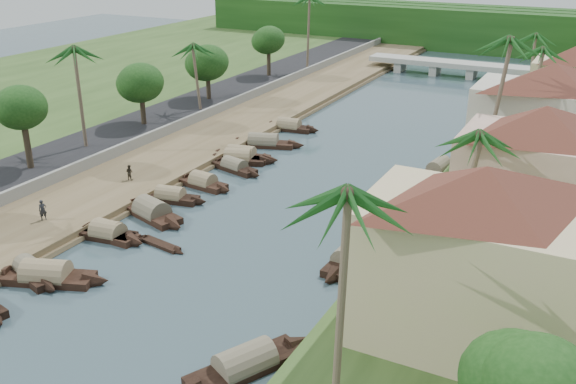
% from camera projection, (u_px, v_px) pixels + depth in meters
% --- Properties ---
extents(ground, '(220.00, 220.00, 0.00)m').
position_uv_depth(ground, '(205.00, 265.00, 46.04)').
color(ground, '#374C53').
rests_on(ground, ground).
extents(left_bank, '(10.00, 180.00, 0.80)m').
position_uv_depth(left_bank, '(186.00, 149.00, 69.12)').
color(left_bank, brown).
rests_on(left_bank, ground).
extents(right_bank, '(16.00, 180.00, 1.20)m').
position_uv_depth(right_bank, '(525.00, 207.00, 54.17)').
color(right_bank, '#2B441B').
rests_on(right_bank, ground).
extents(road, '(8.00, 180.00, 1.40)m').
position_uv_depth(road, '(124.00, 135.00, 72.61)').
color(road, black).
rests_on(road, ground).
extents(retaining_wall, '(0.40, 180.00, 1.10)m').
position_uv_depth(retaining_wall, '(154.00, 135.00, 70.54)').
color(retaining_wall, gray).
rests_on(retaining_wall, left_bank).
extents(treeline, '(120.00, 14.00, 8.00)m').
position_uv_depth(treeline, '(490.00, 29.00, 126.69)').
color(treeline, '#12370F').
rests_on(treeline, ground).
extents(bridge, '(28.00, 4.00, 2.40)m').
position_uv_depth(bridge, '(454.00, 66.00, 104.55)').
color(bridge, '#9A9B91').
rests_on(bridge, ground).
extents(building_near, '(14.85, 14.85, 10.20)m').
position_uv_depth(building_near, '(476.00, 255.00, 33.90)').
color(building_near, '#C9B087').
rests_on(building_near, right_bank).
extents(building_mid, '(14.11, 14.11, 9.70)m').
position_uv_depth(building_mid, '(537.00, 169.00, 46.72)').
color(building_mid, '#D3A995').
rests_on(building_mid, right_bank).
extents(building_far, '(15.59, 15.59, 10.20)m').
position_uv_depth(building_far, '(548.00, 118.00, 58.55)').
color(building_far, beige).
rests_on(building_far, right_bank).
extents(sampan_2, '(9.14, 4.88, 2.37)m').
position_uv_depth(sampan_2, '(47.00, 276.00, 43.74)').
color(sampan_2, black).
rests_on(sampan_2, ground).
extents(sampan_3, '(7.15, 3.43, 1.94)m').
position_uv_depth(sampan_3, '(31.00, 272.00, 44.28)').
color(sampan_3, black).
rests_on(sampan_3, ground).
extents(sampan_4, '(7.09, 1.89, 2.03)m').
position_uv_depth(sampan_4, '(109.00, 233.00, 49.95)').
color(sampan_4, black).
rests_on(sampan_4, ground).
extents(sampan_5, '(6.66, 2.50, 2.10)m').
position_uv_depth(sampan_5, '(107.00, 233.00, 49.89)').
color(sampan_5, black).
rests_on(sampan_5, ground).
extents(sampan_6, '(8.48, 4.31, 2.45)m').
position_uv_depth(sampan_6, '(152.00, 213.00, 53.56)').
color(sampan_6, black).
rests_on(sampan_6, ground).
extents(sampan_7, '(7.25, 2.71, 1.93)m').
position_uv_depth(sampan_7, '(170.00, 197.00, 56.75)').
color(sampan_7, black).
rests_on(sampan_7, ground).
extents(sampan_8, '(6.76, 2.37, 2.08)m').
position_uv_depth(sampan_8, '(203.00, 183.00, 59.84)').
color(sampan_8, black).
rests_on(sampan_8, ground).
extents(sampan_9, '(7.30, 3.12, 1.87)m').
position_uv_depth(sampan_9, '(234.00, 167.00, 63.86)').
color(sampan_9, black).
rests_on(sampan_9, ground).
extents(sampan_10, '(8.52, 3.37, 2.29)m').
position_uv_depth(sampan_10, '(241.00, 156.00, 66.84)').
color(sampan_10, black).
rests_on(sampan_10, ground).
extents(sampan_11, '(7.94, 4.31, 2.24)m').
position_uv_depth(sampan_11, '(238.00, 159.00, 66.01)').
color(sampan_11, black).
rests_on(sampan_11, ground).
extents(sampan_12, '(9.49, 4.59, 2.24)m').
position_uv_depth(sampan_12, '(263.00, 143.00, 71.03)').
color(sampan_12, black).
rests_on(sampan_12, ground).
extents(sampan_13, '(7.93, 2.49, 2.15)m').
position_uv_depth(sampan_13, '(289.00, 127.00, 76.80)').
color(sampan_13, black).
rests_on(sampan_13, ground).
extents(sampan_14, '(5.85, 9.17, 2.27)m').
position_uv_depth(sampan_14, '(245.00, 365.00, 34.83)').
color(sampan_14, black).
rests_on(sampan_14, ground).
extents(sampan_15, '(2.18, 8.43, 2.24)m').
position_uv_depth(sampan_15, '(350.00, 257.00, 46.25)').
color(sampan_15, black).
rests_on(sampan_15, ground).
extents(sampan_16, '(2.54, 8.02, 1.96)m').
position_uv_depth(sampan_16, '(439.00, 168.00, 63.53)').
color(sampan_16, black).
rests_on(sampan_16, ground).
extents(canoe_1, '(5.12, 1.62, 0.82)m').
position_uv_depth(canoe_1, '(160.00, 245.00, 48.79)').
color(canoe_1, black).
rests_on(canoe_1, ground).
extents(canoe_2, '(4.76, 2.14, 0.70)m').
position_uv_depth(canoe_2, '(240.00, 154.00, 68.46)').
color(canoe_2, black).
rests_on(canoe_2, ground).
extents(palm_0, '(3.20, 3.20, 13.00)m').
position_uv_depth(palm_0, '(343.00, 198.00, 25.78)').
color(palm_0, brown).
rests_on(palm_0, ground).
extents(palm_1, '(3.20, 3.20, 10.42)m').
position_uv_depth(palm_1, '(468.00, 135.00, 41.82)').
color(palm_1, brown).
rests_on(palm_1, ground).
extents(palm_2, '(3.20, 3.20, 14.51)m').
position_uv_depth(palm_2, '(500.00, 42.00, 52.22)').
color(palm_2, brown).
rests_on(palm_2, ground).
extents(palm_3, '(3.20, 3.20, 11.02)m').
position_uv_depth(palm_3, '(537.00, 50.00, 67.93)').
color(palm_3, brown).
rests_on(palm_3, ground).
extents(palm_5, '(3.20, 3.20, 11.67)m').
position_uv_depth(palm_5, '(74.00, 51.00, 63.08)').
color(palm_5, brown).
rests_on(palm_5, ground).
extents(palm_6, '(3.20, 3.20, 9.45)m').
position_uv_depth(palm_6, '(196.00, 47.00, 77.66)').
color(palm_6, brown).
rests_on(palm_6, ground).
extents(palm_7, '(3.20, 3.20, 10.32)m').
position_uv_depth(palm_7, '(536.00, 36.00, 81.25)').
color(palm_7, brown).
rests_on(palm_7, ground).
extents(tree_2, '(4.70, 4.70, 7.77)m').
position_uv_depth(tree_2, '(21.00, 109.00, 58.67)').
color(tree_2, '#403424').
rests_on(tree_2, ground).
extents(tree_3, '(5.17, 5.17, 6.91)m').
position_uv_depth(tree_3, '(141.00, 84.00, 72.77)').
color(tree_3, '#403424').
rests_on(tree_3, ground).
extents(tree_4, '(5.42, 5.42, 6.96)m').
position_uv_depth(tree_4, '(207.00, 64.00, 83.86)').
color(tree_4, '#403424').
rests_on(tree_4, ground).
extents(tree_5, '(4.71, 4.71, 7.30)m').
position_uv_depth(tree_5, '(268.00, 41.00, 97.25)').
color(tree_5, '#403424').
rests_on(tree_5, ground).
extents(tree_7, '(4.58, 4.58, 6.82)m').
position_uv_depth(tree_7, '(528.00, 384.00, 24.77)').
color(tree_7, '#403424').
rests_on(tree_7, ground).
extents(person_near, '(0.66, 0.74, 1.69)m').
position_uv_depth(person_near, '(43.00, 210.00, 51.01)').
color(person_near, black).
rests_on(person_near, left_bank).
extents(person_far, '(0.71, 0.56, 1.44)m').
position_uv_depth(person_far, '(129.00, 172.00, 59.30)').
color(person_far, '#312B22').
rests_on(person_far, left_bank).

